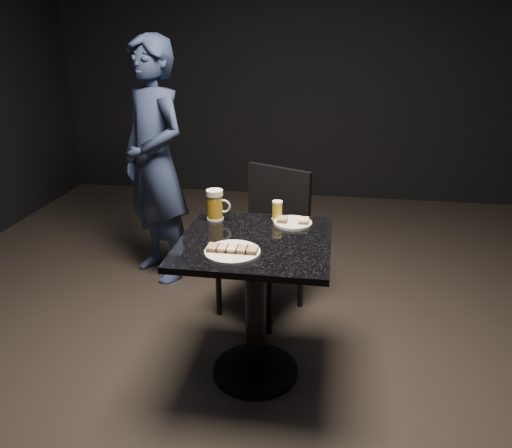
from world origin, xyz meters
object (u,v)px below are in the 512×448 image
object	(u,v)px
table	(255,286)
chair	(267,233)
beer_mug	(215,205)
patron	(155,163)
beer_tumbler	(277,210)
plate_small	(293,223)
plate_large	(232,252)

from	to	relation	value
table	chair	world-z (taller)	chair
table	chair	bearing A→B (deg)	92.97
beer_mug	chair	size ratio (longest dim) A/B	0.18
patron	beer_tumbler	bearing A→B (deg)	-1.26
patron	plate_small	bearing A→B (deg)	-0.87
chair	plate_small	bearing A→B (deg)	-67.52
plate_small	table	size ratio (longest dim) A/B	0.25
plate_large	beer_tumbler	size ratio (longest dim) A/B	2.49
plate_small	beer_tumbler	world-z (taller)	beer_tumbler
plate_large	beer_mug	size ratio (longest dim) A/B	1.55
plate_small	patron	distance (m)	1.28
beer_mug	beer_tumbler	world-z (taller)	beer_mug
plate_small	patron	bearing A→B (deg)	141.53
plate_small	beer_mug	size ratio (longest dim) A/B	1.21
beer_mug	table	bearing A→B (deg)	-43.00
table	chair	xyz separation A→B (m)	(-0.04, 0.68, -0.01)
patron	beer_tumbler	distance (m)	1.18
plate_small	beer_mug	world-z (taller)	beer_mug
plate_small	table	xyz separation A→B (m)	(-0.15, -0.22, -0.25)
patron	chair	size ratio (longest dim) A/B	1.85
plate_large	beer_tumbler	bearing A→B (deg)	72.29
plate_small	patron	size ratio (longest dim) A/B	0.12
table	beer_tumbler	bearing A→B (deg)	76.17
chair	table	bearing A→B (deg)	-87.03
beer_mug	beer_tumbler	distance (m)	0.32
table	beer_mug	world-z (taller)	beer_mug
plate_small	chair	distance (m)	0.56
table	beer_mug	xyz separation A→B (m)	(-0.24, 0.23, 0.32)
chair	patron	bearing A→B (deg)	157.43
table	beer_tumbler	world-z (taller)	beer_tumbler
plate_small	beer_tumbler	size ratio (longest dim) A/B	1.95
plate_small	table	distance (m)	0.37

